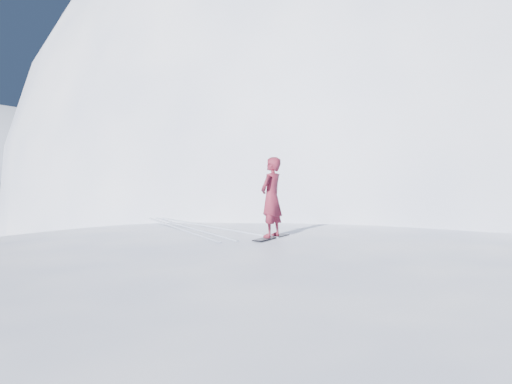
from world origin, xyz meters
The scene contains 8 objects.
ground centered at (0.00, 0.00, 0.00)m, with size 400.00×400.00×0.00m, color white.
near_ridge centered at (1.00, 3.00, 0.00)m, with size 36.00×28.00×4.80m, color white.
summit_peak centered at (22.00, 26.00, 0.00)m, with size 60.00×56.00×56.00m, color white.
peak_shoulder centered at (10.00, 20.00, 0.00)m, with size 28.00×24.00×18.00m, color white.
wind_bumps centered at (-0.56, 2.12, 0.00)m, with size 16.00×14.40×1.00m.
snowboard centered at (0.18, 2.43, 2.41)m, with size 1.41×0.26×0.02m, color black.
snowboarder centered at (0.18, 2.43, 3.42)m, with size 0.73×0.48×1.99m, color maroon.
board_tracks centered at (-1.06, 5.21, 2.42)m, with size 2.13×5.98×0.04m.
Camera 1 is at (-4.96, -8.85, 4.20)m, focal length 35.00 mm.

